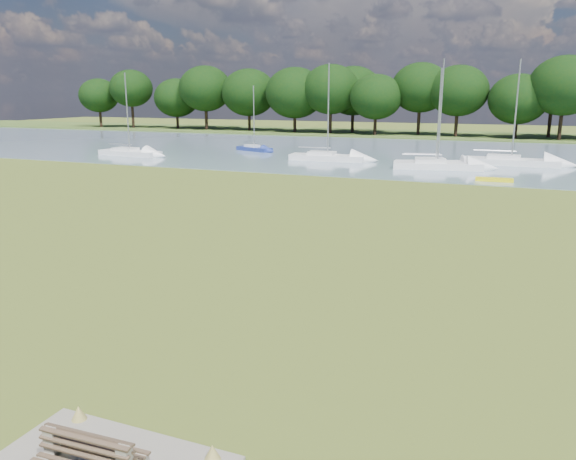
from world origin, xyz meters
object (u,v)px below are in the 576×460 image
at_px(sailboat_4, 436,163).
at_px(sailboat_7, 435,162).
at_px(sailboat_8, 327,155).
at_px(sailboat_1, 510,159).
at_px(kayak, 494,180).
at_px(sailboat_6, 254,147).
at_px(sailboat_2, 129,151).

distance_m(sailboat_4, sailboat_7, 1.03).
bearing_deg(sailboat_4, sailboat_8, 156.57).
height_order(sailboat_1, sailboat_7, sailboat_1).
relative_size(kayak, sailboat_8, 0.29).
bearing_deg(sailboat_6, sailboat_1, 16.70).
height_order(sailboat_1, sailboat_2, sailboat_1).
relative_size(kayak, sailboat_6, 0.37).
bearing_deg(sailboat_8, kayak, -30.58).
height_order(sailboat_2, sailboat_7, sailboat_7).
distance_m(kayak, sailboat_6, 30.09).
relative_size(sailboat_7, sailboat_8, 0.93).
distance_m(kayak, sailboat_2, 37.11).
bearing_deg(kayak, sailboat_8, 149.29).
bearing_deg(sailboat_1, kayak, -93.89).
distance_m(kayak, sailboat_4, 7.69).
bearing_deg(sailboat_4, sailboat_1, 32.28).
xyz_separation_m(sailboat_1, sailboat_2, (-37.67, -6.68, -0.04)).
distance_m(sailboat_4, sailboat_6, 23.10).
distance_m(sailboat_2, sailboat_4, 31.80).
bearing_deg(sailboat_7, kayak, -69.55).
bearing_deg(kayak, sailboat_1, 82.34).
xyz_separation_m(sailboat_1, sailboat_7, (-6.15, -4.50, -0.00)).
height_order(sailboat_1, sailboat_6, sailboat_1).
relative_size(sailboat_6, sailboat_7, 0.85).
height_order(sailboat_4, sailboat_8, sailboat_4).
bearing_deg(sailboat_2, sailboat_4, 6.92).
distance_m(kayak, sailboat_1, 11.32).
distance_m(sailboat_1, sailboat_8, 17.07).
relative_size(sailboat_1, sailboat_4, 1.01).
bearing_deg(sailboat_7, sailboat_2, 166.42).
bearing_deg(sailboat_1, sailboat_8, -169.36).
xyz_separation_m(kayak, sailboat_8, (-15.95, 8.26, 0.37)).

